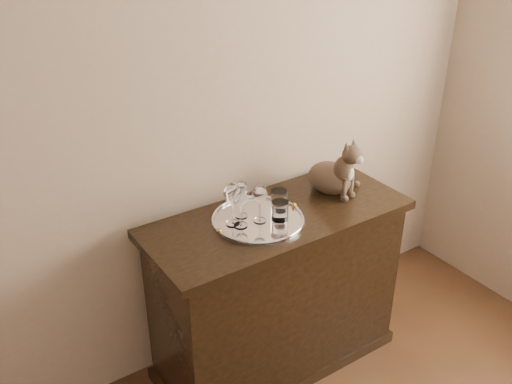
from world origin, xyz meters
TOP-DOWN VIEW (x-y plane):
  - wall_back at (0.00, 2.25)m, footprint 4.00×0.10m
  - sideboard at (0.60, 1.94)m, footprint 1.20×0.50m
  - tray at (0.50, 1.94)m, footprint 0.40×0.40m
  - wine_glass_a at (0.39, 1.98)m, footprint 0.07×0.07m
  - wine_glass_b at (0.45, 2.01)m, footprint 0.06×0.06m
  - wine_glass_c at (0.41, 1.94)m, footprint 0.07×0.07m
  - wine_glass_d at (0.50, 1.93)m, footprint 0.06×0.06m
  - tumbler_a at (0.58, 1.90)m, footprint 0.07×0.07m
  - tumbler_c at (0.64, 1.98)m, footprint 0.07×0.07m
  - cat at (0.93, 1.98)m, footprint 0.33×0.32m

SIDE VIEW (x-z plane):
  - sideboard at x=0.60m, z-range 0.00..0.85m
  - tray at x=0.50m, z-range 0.85..0.86m
  - tumbler_c at x=0.64m, z-range 0.86..0.94m
  - tumbler_a at x=0.58m, z-range 0.86..0.94m
  - wine_glass_d at x=0.50m, z-range 0.86..1.03m
  - wine_glass_b at x=0.45m, z-range 0.86..1.03m
  - wine_glass_c at x=0.41m, z-range 0.86..1.04m
  - wine_glass_a at x=0.39m, z-range 0.86..1.05m
  - cat at x=0.93m, z-range 0.85..1.14m
  - wall_back at x=0.00m, z-range 0.00..2.70m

